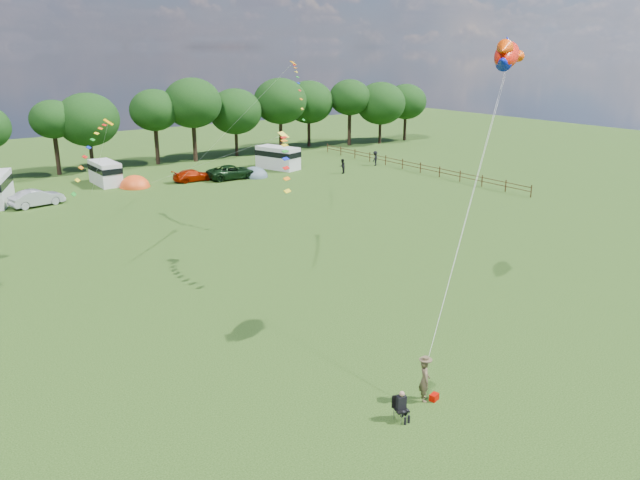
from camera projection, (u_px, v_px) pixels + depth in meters
ground_plane at (423, 368)px, 28.00m from camera, size 180.00×180.00×0.00m
tree_line at (121, 115)px, 71.80m from camera, size 102.98×10.98×10.27m
fence at (411, 165)px, 72.38m from camera, size 0.12×33.12×1.20m
car_b at (37, 198)px, 56.25m from camera, size 4.54×2.37×1.52m
car_c at (193, 175)px, 66.80m from camera, size 4.20×1.80×1.25m
car_d at (232, 172)px, 67.97m from camera, size 5.75×2.99×1.51m
campervan_c at (105, 172)px, 65.03m from camera, size 2.15×4.95×2.41m
campervan_d at (278, 157)px, 73.46m from camera, size 3.76×5.73×2.60m
tent_orange at (135, 187)px, 64.16m from camera, size 3.08×3.37×2.41m
tent_greyblue at (255, 177)px, 69.25m from camera, size 2.96×3.25×2.21m
awning_navy at (275, 159)px, 75.20m from camera, size 3.15×2.73×1.74m
kite_flyer at (425, 380)px, 25.20m from camera, size 0.74×0.78×1.80m
camp_chair at (401, 402)px, 23.92m from camera, size 0.62×0.63×1.24m
kite_bag at (434, 397)px, 25.39m from camera, size 0.44×0.35×0.28m
fish_kite at (506, 55)px, 27.95m from camera, size 3.18×2.42×1.73m
streamer_kite_b at (94, 144)px, 38.50m from camera, size 4.26×4.76×3.82m
streamer_kite_c at (285, 152)px, 38.00m from camera, size 3.22×4.91×2.81m
walker_a at (342, 166)px, 70.82m from camera, size 0.94×0.91×1.67m
walker_b at (375, 158)px, 75.48m from camera, size 1.27×1.04×1.79m
streamer_kite_d at (297, 81)px, 48.75m from camera, size 2.59×5.00×4.25m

